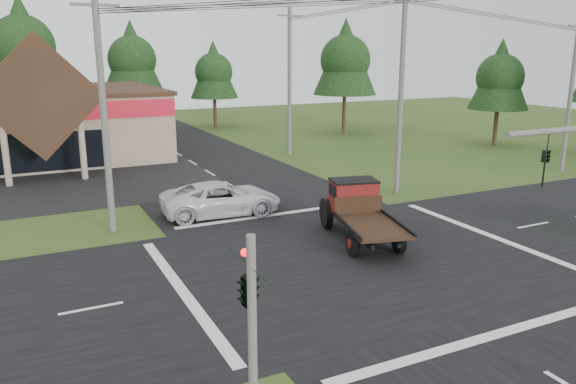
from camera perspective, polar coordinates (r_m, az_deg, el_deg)
ground at (r=22.59m, az=6.79°, el=-6.81°), size 120.00×120.00×0.00m
road_ns at (r=22.59m, az=6.79°, el=-6.78°), size 12.00×120.00×0.02m
road_ew at (r=22.59m, az=6.80°, el=-6.78°), size 120.00×12.00×0.02m
traffic_signal_corner at (r=11.98m, az=-4.07°, el=-8.09°), size 0.53×2.48×4.40m
utility_pole_nw at (r=26.01m, az=-18.21°, el=7.60°), size 2.00×0.30×10.50m
utility_pole_ne at (r=32.34m, az=11.41°, el=10.08°), size 2.00×0.30×11.50m
utility_pole_far at (r=42.36m, az=26.78°, el=8.89°), size 2.00×0.30×10.20m
utility_pole_n at (r=44.27m, az=0.15°, el=11.20°), size 2.00×0.30×11.20m
tree_row_c at (r=58.64m, az=-25.37°, el=13.53°), size 7.28×7.28×13.13m
tree_row_d at (r=60.74m, az=-15.58°, el=13.05°), size 6.16×6.16×11.11m
tree_row_e at (r=60.90m, az=-7.56°, el=12.17°), size 5.04×5.04×9.09m
tree_side_ne at (r=56.08m, az=5.85°, el=13.43°), size 6.16×6.16×11.11m
tree_side_e_near at (r=51.85m, az=20.76°, el=11.06°), size 5.04×5.04×9.09m
antique_flatbed_truck at (r=24.39m, az=7.54°, el=-2.12°), size 3.70×6.39×2.51m
white_pickup at (r=28.37m, az=-6.81°, el=-0.66°), size 6.22×3.27×1.67m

